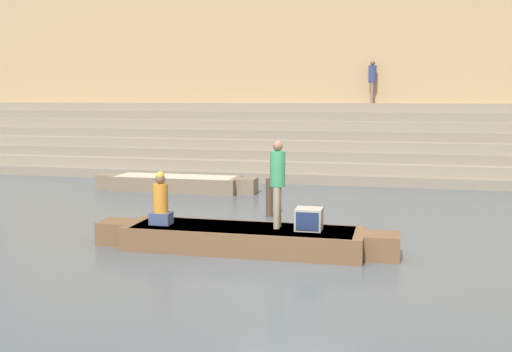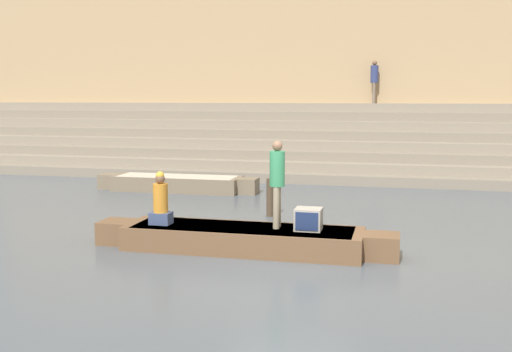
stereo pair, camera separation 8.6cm
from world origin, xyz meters
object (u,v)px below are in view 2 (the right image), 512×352
Objects in this scene: rowboat_main at (242,238)px; person_rowing at (161,202)px; mooring_post at (270,197)px; tv_set at (308,219)px; moored_boat_shore at (177,183)px; person_standing at (277,177)px; person_on_steps at (374,78)px.

rowboat_main is 5.63× the size of person_rowing.
mooring_post is at bearing 67.69° from person_rowing.
mooring_post is at bearing 90.88° from rowboat_main.
mooring_post is (-1.54, 3.53, -0.21)m from tv_set.
moored_boat_shore is (-5.45, 6.99, -0.44)m from tv_set.
person_rowing is at bearing 177.99° from person_standing.
moored_boat_shore is (-2.36, 7.14, -0.69)m from person_rowing.
person_standing is at bearing 5.54° from person_rowing.
person_on_steps is (0.68, 13.89, 3.16)m from tv_set.
person_standing is 1.76× the size of mooring_post.
mooring_post is 11.12m from person_on_steps.
person_standing reaches higher than tv_set.
mooring_post reaches higher than tv_set.
person_standing is 3.35× the size of tv_set.
tv_set is 0.53× the size of mooring_post.
moored_boat_shore is at bearing 138.43° from mooring_post.
person_on_steps is (1.33, 13.83, 2.35)m from person_standing.
tv_set is (1.35, 0.04, 0.45)m from rowboat_main.
person_standing is at bearing 6.46° from rowboat_main.
person_rowing reaches higher than rowboat_main.
moored_boat_shore is 5.23m from mooring_post.
mooring_post is (-0.18, 3.57, 0.24)m from rowboat_main.
tv_set is at bearing -56.25° from moored_boat_shore.
person_on_steps is (2.21, 10.37, 3.37)m from mooring_post.
person_rowing is 4.01m from mooring_post.
person_standing is at bearing 75.42° from person_on_steps.
rowboat_main is at bearing -87.05° from mooring_post.
person_on_steps is (6.12, 6.90, 3.61)m from moored_boat_shore.
person_standing reaches higher than moored_boat_shore.
person_rowing is at bearing -177.41° from tv_set.
person_standing reaches higher than mooring_post.
moored_boat_shore reaches higher than rowboat_main.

